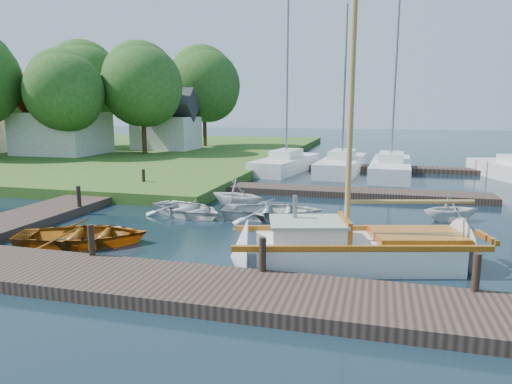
% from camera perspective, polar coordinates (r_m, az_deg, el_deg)
% --- Properties ---
extents(ground, '(160.00, 160.00, 0.00)m').
position_cam_1_polar(ground, '(15.75, 0.00, -4.30)').
color(ground, black).
rests_on(ground, ground).
extents(near_dock, '(18.00, 2.20, 0.30)m').
position_cam_1_polar(near_dock, '(10.31, -8.87, -11.61)').
color(near_dock, '#2D1F1A').
rests_on(near_dock, ground).
extents(left_dock, '(2.20, 18.00, 0.30)m').
position_cam_1_polar(left_dock, '(20.90, -20.18, -0.86)').
color(left_dock, '#2D1F1A').
rests_on(left_dock, ground).
extents(far_dock, '(14.00, 1.60, 0.30)m').
position_cam_1_polar(far_dock, '(21.64, 9.62, 0.01)').
color(far_dock, '#2D1F1A').
rests_on(far_dock, ground).
extents(pontoon, '(30.00, 1.60, 0.30)m').
position_cam_1_polar(pontoon, '(31.54, 25.99, 2.32)').
color(pontoon, '#2D1F1A').
rests_on(pontoon, ground).
extents(shore, '(50.00, 40.00, 0.50)m').
position_cam_1_polar(shore, '(48.81, -26.02, 4.92)').
color(shore, '#395A1C').
rests_on(shore, ground).
extents(mooring_post_1, '(0.16, 0.16, 0.80)m').
position_cam_1_polar(mooring_post_1, '(12.39, -19.89, -5.65)').
color(mooring_post_1, black).
rests_on(mooring_post_1, near_dock).
extents(mooring_post_2, '(0.16, 0.16, 0.80)m').
position_cam_1_polar(mooring_post_2, '(10.54, 0.83, -7.79)').
color(mooring_post_2, black).
rests_on(mooring_post_2, near_dock).
extents(mooring_post_3, '(0.16, 0.16, 0.80)m').
position_cam_1_polar(mooring_post_3, '(10.46, 25.82, -9.02)').
color(mooring_post_3, black).
rests_on(mooring_post_3, near_dock).
extents(mooring_post_4, '(0.16, 0.16, 0.80)m').
position_cam_1_polar(mooring_post_4, '(18.63, -21.28, -0.51)').
color(mooring_post_4, black).
rests_on(mooring_post_4, left_dock).
extents(mooring_post_5, '(0.16, 0.16, 0.80)m').
position_cam_1_polar(mooring_post_5, '(22.79, -13.88, 1.77)').
color(mooring_post_5, black).
rests_on(mooring_post_5, left_dock).
extents(sailboat, '(7.41, 3.76, 9.83)m').
position_cam_1_polar(sailboat, '(12.14, 12.86, -7.36)').
color(sailboat, silver).
rests_on(sailboat, ground).
extents(dinghy, '(4.50, 3.84, 0.79)m').
position_cam_1_polar(dinghy, '(14.52, -20.93, -4.65)').
color(dinghy, '#7D350E').
rests_on(dinghy, ground).
extents(tender_a, '(3.91, 3.47, 0.67)m').
position_cam_1_polar(tender_a, '(17.49, -8.58, -1.80)').
color(tender_a, silver).
rests_on(tender_a, ground).
extents(tender_b, '(2.91, 2.69, 1.27)m').
position_cam_1_polar(tender_b, '(18.43, -2.35, -0.11)').
color(tender_b, silver).
rests_on(tender_b, ground).
extents(tender_c, '(4.06, 3.19, 0.76)m').
position_cam_1_polar(tender_c, '(16.80, 2.01, -2.03)').
color(tender_c, silver).
rests_on(tender_c, ground).
extents(tender_d, '(2.55, 2.39, 1.08)m').
position_cam_1_polar(tender_d, '(17.78, 23.24, -1.67)').
color(tender_d, silver).
rests_on(tender_d, ground).
extents(marina_boat_0, '(3.43, 7.67, 10.81)m').
position_cam_1_polar(marina_boat_0, '(29.55, 3.80, 3.70)').
color(marina_boat_0, silver).
rests_on(marina_boat_0, ground).
extents(marina_boat_1, '(2.81, 8.32, 10.21)m').
position_cam_1_polar(marina_boat_1, '(29.60, 10.71, 3.54)').
color(marina_boat_1, silver).
rests_on(marina_boat_1, ground).
extents(marina_boat_2, '(2.55, 8.36, 10.17)m').
position_cam_1_polar(marina_boat_2, '(28.74, 16.49, 3.09)').
color(marina_boat_2, silver).
rests_on(marina_boat_2, ground).
extents(house_a, '(6.30, 5.00, 6.29)m').
position_cam_1_polar(house_a, '(38.96, -23.15, 8.03)').
color(house_a, beige).
rests_on(house_a, shore).
extents(house_c, '(5.25, 4.00, 5.28)m').
position_cam_1_polar(house_c, '(40.89, -11.13, 8.20)').
color(house_c, beige).
rests_on(house_c, shore).
extents(tree_2, '(5.83, 5.75, 7.82)m').
position_cam_1_polar(tree_2, '(36.20, -22.79, 11.57)').
color(tree_2, '#332114').
rests_on(tree_2, shore).
extents(tree_3, '(6.41, 6.38, 8.74)m').
position_cam_1_polar(tree_3, '(37.40, -14.03, 12.86)').
color(tree_3, '#332114').
rests_on(tree_3, shore).
extents(tree_4, '(7.01, 7.01, 9.66)m').
position_cam_1_polar(tree_4, '(45.06, -20.69, 12.74)').
color(tree_4, '#332114').
rests_on(tree_4, shore).
extents(tree_7, '(6.83, 6.83, 9.38)m').
position_cam_1_polar(tree_7, '(43.83, -6.50, 13.19)').
color(tree_7, '#332114').
rests_on(tree_7, shore).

